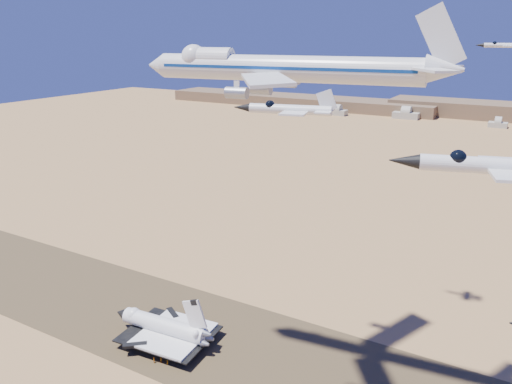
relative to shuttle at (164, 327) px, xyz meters
The scene contains 12 objects.
ground 19.88m from the shuttle, 24.85° to the left, with size 1200.00×1200.00×0.00m, color #A67749.
runway 19.87m from the shuttle, 24.85° to the left, with size 600.00×50.00×0.06m, color #4C3D26.
hangars 488.75m from the shuttle, 95.46° to the left, with size 200.50×29.50×30.00m.
shuttle is the anchor object (origin of this frame).
carrier_747 91.83m from the shuttle, ahead, with size 77.93×59.88×19.36m.
crew_a 13.79m from the shuttle, 46.28° to the right, with size 0.59×0.39×1.63m, color orange.
crew_b 12.31m from the shuttle, 54.89° to the right, with size 0.94×0.54×1.93m, color orange.
crew_c 12.51m from the shuttle, 65.42° to the right, with size 1.04×0.53×1.78m, color orange.
chase_jet_a 114.04m from the shuttle, 34.86° to the right, with size 14.25×8.17×3.61m.
chase_jet_b 138.50m from the shuttle, 34.22° to the right, with size 14.98×8.69×3.81m.
chase_jet_d 113.07m from the shuttle, 43.19° to the left, with size 14.41×7.63×3.59m.
chase_jet_e 134.84m from the shuttle, 35.17° to the left, with size 14.08×7.85×3.52m.
Camera 1 is at (78.56, -115.54, 95.70)m, focal length 35.00 mm.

